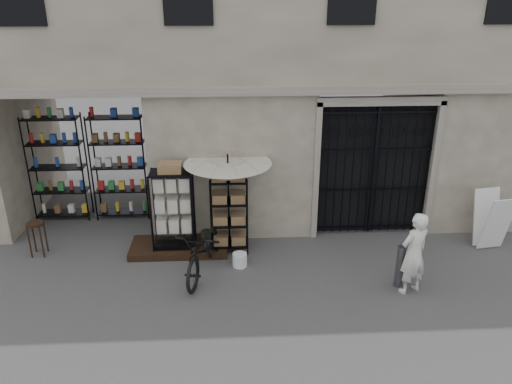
{
  "coord_description": "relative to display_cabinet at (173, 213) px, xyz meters",
  "views": [
    {
      "loc": [
        -1.29,
        -7.69,
        5.16
      ],
      "look_at": [
        -0.8,
        1.4,
        1.35
      ],
      "focal_mm": 35.0,
      "sensor_mm": 36.0,
      "label": 1
    }
  ],
  "objects": [
    {
      "name": "iron_gate",
      "position": [
        4.23,
        0.77,
        0.62
      ],
      "size": [
        2.5,
        0.21,
        3.0
      ],
      "color": "black",
      "rests_on": "ground"
    },
    {
      "name": "bicycle",
      "position": [
        0.63,
        -0.87,
        -0.88
      ],
      "size": [
        0.9,
        1.15,
        1.94
      ],
      "primitive_type": "imported",
      "rotation": [
        0.0,
        0.0,
        -0.24
      ],
      "color": "black",
      "rests_on": "ground"
    },
    {
      "name": "market_umbrella",
      "position": [
        1.13,
        0.13,
        0.92
      ],
      "size": [
        1.92,
        1.94,
        2.49
      ],
      "rotation": [
        0.0,
        0.0,
        -0.31
      ],
      "color": "black",
      "rests_on": "ground"
    },
    {
      "name": "display_cabinet",
      "position": [
        0.0,
        0.0,
        0.0
      ],
      "size": [
        0.93,
        0.76,
        1.75
      ],
      "rotation": [
        0.0,
        0.0,
        -0.38
      ],
      "color": "black",
      "rests_on": "step_platform"
    },
    {
      "name": "white_bucket",
      "position": [
        1.33,
        -0.65,
        -0.74
      ],
      "size": [
        0.35,
        0.35,
        0.27
      ],
      "primitive_type": "cylinder",
      "rotation": [
        0.0,
        0.0,
        0.26
      ],
      "color": "silver",
      "rests_on": "ground"
    },
    {
      "name": "wooden_stool",
      "position": [
        -2.78,
        0.02,
        -0.49
      ],
      "size": [
        0.42,
        0.42,
        0.72
      ],
      "rotation": [
        0.0,
        0.0,
        0.26
      ],
      "color": "black",
      "rests_on": "ground"
    },
    {
      "name": "step_platform",
      "position": [
        0.08,
        0.04,
        -0.8
      ],
      "size": [
        2.0,
        0.9,
        0.15
      ],
      "primitive_type": "cube",
      "color": "black",
      "rests_on": "ground"
    },
    {
      "name": "wire_rack",
      "position": [
        1.13,
        0.02,
        -0.06
      ],
      "size": [
        0.75,
        0.55,
        1.67
      ],
      "rotation": [
        0.0,
        0.0,
        -0.03
      ],
      "color": "black",
      "rests_on": "ground"
    },
    {
      "name": "steel_bollard",
      "position": [
        4.22,
        -1.51,
        -0.46
      ],
      "size": [
        0.18,
        0.18,
        0.82
      ],
      "primitive_type": "cylinder",
      "rotation": [
        0.0,
        0.0,
        0.2
      ],
      "color": "#54565B",
      "rests_on": "ground"
    },
    {
      "name": "easel_sign",
      "position": [
        6.58,
        -0.16,
        -0.25
      ],
      "size": [
        0.66,
        0.74,
        1.2
      ],
      "rotation": [
        0.0,
        0.0,
        0.15
      ],
      "color": "silver",
      "rests_on": "ground"
    },
    {
      "name": "shop_recess",
      "position": [
        -2.02,
        1.29,
        0.62
      ],
      "size": [
        3.0,
        1.7,
        3.0
      ],
      "primitive_type": "cube",
      "color": "black",
      "rests_on": "ground"
    },
    {
      "name": "shopkeeper",
      "position": [
        4.37,
        -1.69,
        -0.88
      ],
      "size": [
        1.15,
        1.65,
        0.37
      ],
      "primitive_type": "imported",
      "rotation": [
        0.0,
        0.0,
        3.56
      ],
      "color": "silver",
      "rests_on": "ground"
    },
    {
      "name": "shop_shelving",
      "position": [
        -2.07,
        1.79,
        0.37
      ],
      "size": [
        2.7,
        0.5,
        2.5
      ],
      "primitive_type": "cube",
      "color": "black",
      "rests_on": "ground"
    },
    {
      "name": "ground",
      "position": [
        2.48,
        -1.51,
        -0.88
      ],
      "size": [
        80.0,
        80.0,
        0.0
      ],
      "primitive_type": "plane",
      "color": "black",
      "rests_on": "ground"
    },
    {
      "name": "main_building",
      "position": [
        2.48,
        2.49,
        3.62
      ],
      "size": [
        14.0,
        4.0,
        9.0
      ],
      "primitive_type": "cube",
      "color": "#A49A88",
      "rests_on": "ground"
    }
  ]
}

